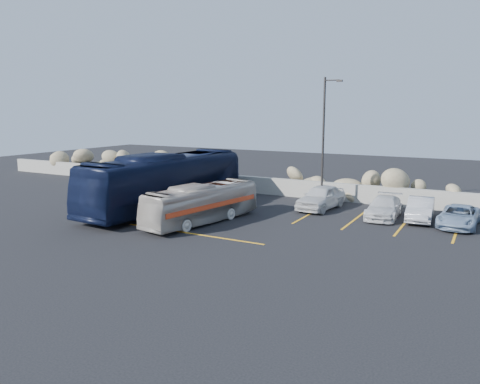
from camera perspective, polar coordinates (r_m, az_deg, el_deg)
The scene contains 11 objects.
ground at distance 22.67m, azimuth -4.10°, elevation -5.52°, with size 90.00×90.00×0.00m, color black.
seawall at distance 33.04m, azimuth 7.20°, elevation 0.42°, with size 60.00×0.40×1.20m, color gray.
riprap_pile at distance 34.04m, azimuth 7.97°, elevation 1.87°, with size 54.00×2.80×2.60m, color #938160, non-canonical shape.
parking_lines at distance 25.70m, azimuth 11.54°, elevation -3.82°, with size 18.16×9.36×0.01m.
lamppost at distance 29.41m, azimuth 10.21°, elevation 6.41°, with size 1.14×0.18×8.00m.
vintage_bus at distance 25.40m, azimuth -4.66°, elevation -1.40°, with size 1.77×7.55×2.10m, color beige.
tour_coach at distance 29.00m, azimuth -9.04°, elevation 1.28°, with size 2.90×12.37×3.45m, color black.
car_a at distance 29.24m, azimuth 9.83°, elevation -0.62°, with size 1.75×4.35×1.48m, color silver.
car_b at distance 27.75m, azimuth 21.13°, elevation -1.96°, with size 1.33×3.81×1.26m, color silver.
car_c at distance 27.75m, azimuth 17.16°, elevation -1.80°, with size 1.67×4.10×1.19m, color silver.
car_d at distance 27.06m, azimuth 25.13°, elevation -2.69°, with size 1.84×4.00×1.11m, color #8099B6.
Camera 1 is at (11.87, -18.35, 6.06)m, focal length 35.00 mm.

